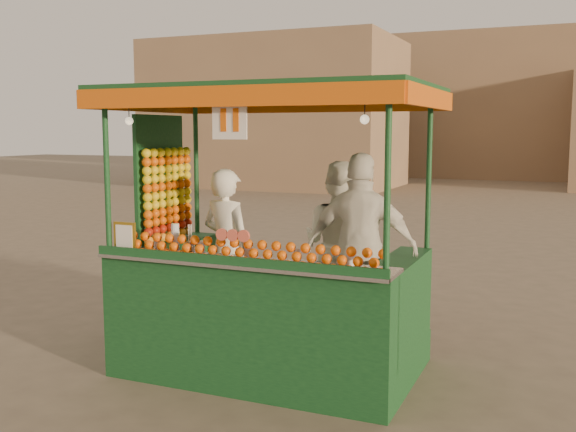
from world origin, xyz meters
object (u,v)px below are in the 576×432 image
at_px(juice_cart, 260,282).
at_px(vendor_middle, 339,244).
at_px(vendor_left, 227,248).
at_px(vendor_right, 362,248).

relative_size(juice_cart, vendor_middle, 1.76).
height_order(vendor_left, vendor_right, vendor_right).
distance_m(juice_cart, vendor_middle, 0.98).
bearing_deg(juice_cart, vendor_left, 149.30).
relative_size(juice_cart, vendor_left, 1.85).
distance_m(vendor_left, vendor_right, 1.43).
distance_m(juice_cart, vendor_left, 0.66).
height_order(juice_cart, vendor_middle, juice_cart).
relative_size(juice_cart, vendor_right, 1.66).
xyz_separation_m(vendor_left, vendor_middle, (1.06, 0.46, 0.04)).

